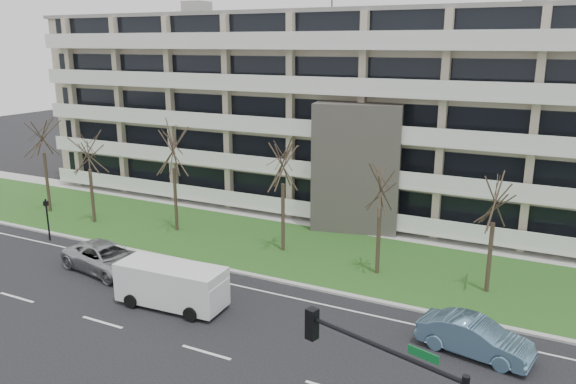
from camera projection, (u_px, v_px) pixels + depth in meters
The scene contains 16 objects.
ground at pixel (206, 352), 24.23m from camera, with size 160.00×160.00×0.00m, color black.
grass_verge at pixel (325, 254), 35.44m from camera, with size 90.00×10.00×0.06m, color #29551C.
curb at pixel (289, 283), 31.12m from camera, with size 90.00×0.35×0.12m, color #B2B2AD.
sidewalk at pixel (355, 229), 40.18m from camera, with size 90.00×2.00×0.08m, color #B2B2AD.
lane_edge_line at pixel (276, 294), 29.84m from camera, with size 90.00×0.12×0.01m, color white.
apartment_building at pixel (388, 113), 44.12m from camera, with size 60.50×15.10×18.75m.
silver_pickup at pixel (107, 258), 32.66m from camera, with size 2.70×5.86×1.63m, color #A5A7AD.
blue_sedan at pixel (475, 337), 23.94m from camera, with size 1.67×4.80×1.58m, color #668FB1.
white_van at pixel (173, 282), 28.20m from camera, with size 5.73×2.57×2.18m.
pedestrian_signal at pixel (47, 214), 37.50m from camera, with size 0.32×0.29×2.90m.
tree_0 at pixel (41, 129), 42.72m from camera, with size 4.24×4.24×8.47m.
tree_1 at pixel (88, 148), 40.28m from camera, with size 3.64×3.64×7.27m.
tree_2 at pixel (172, 143), 38.30m from camera, with size 4.07×4.07×8.15m.
tree_3 at pixel (283, 157), 34.47m from camera, with size 3.97×3.97×7.94m.
tree_4 at pixel (381, 181), 31.07m from camera, with size 3.55×3.55×7.09m.
tree_5 at pixel (496, 194), 28.70m from camera, with size 3.49×3.49×6.99m.
Camera 1 is at (12.89, -17.71, 12.95)m, focal length 35.00 mm.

